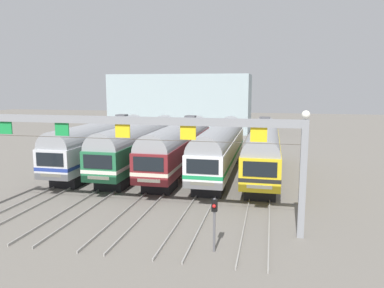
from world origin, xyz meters
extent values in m
plane|color=slate|center=(0.00, 0.00, 0.00)|extent=(160.00, 160.00, 0.00)
cube|color=gray|center=(-8.57, 17.00, 0.07)|extent=(0.07, 70.00, 0.15)
cube|color=gray|center=(-7.13, 17.00, 0.07)|extent=(0.07, 70.00, 0.15)
cube|color=gray|center=(-4.64, 17.00, 0.07)|extent=(0.07, 70.00, 0.15)
cube|color=gray|center=(-3.21, 17.00, 0.07)|extent=(0.07, 70.00, 0.15)
cube|color=gray|center=(-0.72, 17.00, 0.07)|extent=(0.07, 70.00, 0.15)
cube|color=gray|center=(0.72, 17.00, 0.07)|extent=(0.07, 70.00, 0.15)
cube|color=gray|center=(3.21, 17.00, 0.07)|extent=(0.07, 70.00, 0.15)
cube|color=gray|center=(4.64, 17.00, 0.07)|extent=(0.07, 70.00, 0.15)
cube|color=gray|center=(7.13, 17.00, 0.07)|extent=(0.07, 70.00, 0.15)
cube|color=gray|center=(8.57, 17.00, 0.07)|extent=(0.07, 70.00, 0.15)
cube|color=silver|center=(-7.85, 0.00, 2.23)|extent=(2.85, 18.00, 2.35)
cube|color=navy|center=(-7.85, 0.00, 1.87)|extent=(2.88, 18.02, 0.28)
cylinder|color=gray|center=(-7.85, 0.00, 3.40)|extent=(2.74, 17.64, 2.74)
cube|color=black|center=(-7.85, -9.02, 2.70)|extent=(2.28, 0.06, 1.03)
cube|color=silver|center=(-7.85, -9.02, 1.47)|extent=(1.71, 0.05, 0.24)
cube|color=black|center=(-7.85, -6.30, 0.53)|extent=(2.28, 2.60, 1.05)
cube|color=black|center=(-7.85, 6.30, 0.53)|extent=(2.28, 2.60, 1.05)
cube|color=#4C4C51|center=(-7.85, 5.04, 4.95)|extent=(1.10, 1.10, 0.20)
cube|color=#236B42|center=(-3.93, 0.00, 2.23)|extent=(2.85, 18.00, 2.35)
cube|color=silver|center=(-3.93, 0.00, 1.87)|extent=(2.88, 18.02, 0.28)
cylinder|color=gray|center=(-3.93, 0.00, 3.40)|extent=(2.74, 17.64, 2.74)
cube|color=black|center=(-3.93, -9.02, 2.70)|extent=(2.28, 0.06, 1.03)
cube|color=silver|center=(-3.93, -9.02, 1.47)|extent=(1.71, 0.05, 0.24)
cube|color=black|center=(-3.93, -6.30, 0.53)|extent=(2.28, 2.60, 1.05)
cube|color=black|center=(-3.93, 6.30, 0.53)|extent=(2.28, 2.60, 1.05)
cube|color=maroon|center=(0.00, 0.00, 2.23)|extent=(2.85, 18.00, 2.35)
cube|color=beige|center=(0.00, 0.00, 1.87)|extent=(2.88, 18.02, 0.28)
cylinder|color=gray|center=(0.00, 0.00, 3.40)|extent=(2.74, 17.64, 2.74)
cube|color=black|center=(0.00, -9.02, 2.70)|extent=(2.28, 0.06, 1.03)
cube|color=silver|center=(0.00, -9.02, 1.47)|extent=(1.71, 0.05, 0.24)
cube|color=black|center=(0.00, -6.30, 0.53)|extent=(2.28, 2.60, 1.05)
cube|color=black|center=(0.00, 6.30, 0.53)|extent=(2.28, 2.60, 1.05)
cube|color=#4C4C51|center=(0.00, 5.04, 4.95)|extent=(1.10, 1.10, 0.20)
cube|color=white|center=(3.93, 0.00, 2.23)|extent=(2.85, 18.00, 2.35)
cube|color=#198C4C|center=(3.93, 0.00, 1.87)|extent=(2.88, 18.02, 0.28)
cylinder|color=gray|center=(3.93, 0.00, 3.40)|extent=(2.74, 17.64, 2.74)
cube|color=black|center=(3.93, -9.02, 2.70)|extent=(2.28, 0.06, 1.03)
cube|color=silver|center=(3.93, -9.02, 1.47)|extent=(1.71, 0.05, 0.24)
cube|color=black|center=(3.93, -6.30, 0.53)|extent=(2.28, 2.60, 1.05)
cube|color=black|center=(3.93, 6.30, 0.53)|extent=(2.28, 2.60, 1.05)
cube|color=gold|center=(7.85, 0.00, 2.23)|extent=(2.85, 18.00, 2.35)
cube|color=black|center=(7.85, 0.00, 1.87)|extent=(2.88, 18.02, 0.28)
cylinder|color=gray|center=(7.85, 0.00, 3.40)|extent=(2.74, 17.64, 2.74)
cube|color=black|center=(7.85, -9.02, 2.70)|extent=(2.28, 0.06, 1.03)
cube|color=silver|center=(7.85, -9.02, 1.47)|extent=(1.71, 0.05, 0.24)
cube|color=black|center=(7.85, -6.30, 0.53)|extent=(2.28, 2.60, 1.05)
cube|color=black|center=(7.85, 6.30, 0.53)|extent=(2.28, 2.60, 1.05)
cube|color=#4C4C51|center=(7.85, 5.04, 4.95)|extent=(1.10, 1.10, 0.20)
cube|color=gray|center=(10.25, -13.50, 3.25)|extent=(0.36, 0.36, 6.50)
cube|color=gray|center=(0.00, -13.50, 6.25)|extent=(20.50, 0.32, 0.44)
cube|color=#198C3F|center=(-7.85, -13.50, 5.63)|extent=(0.90, 0.08, 0.80)
cube|color=#198C3F|center=(-3.93, -13.50, 5.63)|extent=(0.90, 0.08, 0.80)
cube|color=yellow|center=(0.00, -13.50, 5.63)|extent=(0.90, 0.08, 0.80)
cube|color=yellow|center=(3.93, -13.50, 5.63)|extent=(0.90, 0.08, 0.80)
cube|color=yellow|center=(7.85, -13.50, 5.63)|extent=(0.90, 0.08, 0.80)
sphere|color=white|center=(10.25, -13.50, 6.75)|extent=(0.44, 0.44, 0.44)
cylinder|color=#3F382D|center=(0.00, -13.50, 5.15)|extent=(20.50, 0.03, 0.03)
cylinder|color=#59595E|center=(5.89, -16.29, 1.38)|extent=(0.12, 0.12, 2.77)
cube|color=black|center=(5.89, -16.29, 2.42)|extent=(0.28, 0.24, 0.60)
sphere|color=red|center=(5.89, -16.43, 2.42)|extent=(0.18, 0.18, 0.18)
cube|color=#9EB2B7|center=(-7.75, 32.74, 5.08)|extent=(24.92, 10.00, 10.15)
camera|label=1|loc=(8.48, -33.70, 8.28)|focal=34.70mm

